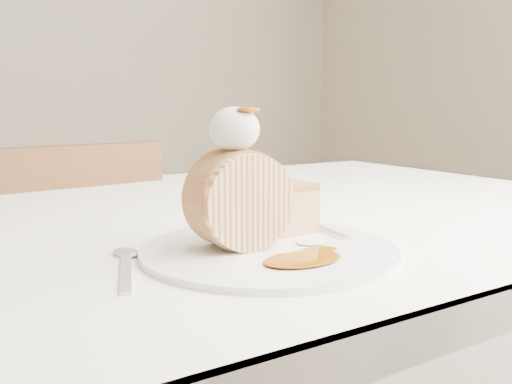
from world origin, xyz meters
TOP-DOWN VIEW (x-y plane):
  - table at (0.00, 0.20)m, footprint 1.40×0.90m
  - chair_far at (-0.11, 0.66)m, footprint 0.42×0.42m
  - plate at (-0.05, -0.04)m, footprint 0.28×0.28m
  - roulade_slice at (-0.07, -0.02)m, footprint 0.10×0.06m
  - cake_chunk at (0.01, 0.01)m, footprint 0.06×0.06m
  - whipped_cream at (-0.08, -0.01)m, footprint 0.05×0.05m
  - caramel_drizzle at (-0.07, -0.03)m, footprint 0.03×0.02m
  - caramel_pool at (-0.05, -0.10)m, footprint 0.09×0.06m
  - fork at (0.05, -0.00)m, footprint 0.05×0.17m
  - spoon at (-0.20, -0.03)m, footprint 0.07×0.14m

SIDE VIEW (x-z plane):
  - chair_far at x=-0.11m, z-range 0.06..0.89m
  - table at x=0.00m, z-range 0.29..1.04m
  - spoon at x=-0.20m, z-range 0.75..0.75m
  - plate at x=-0.05m, z-range 0.75..0.76m
  - fork at x=0.05m, z-range 0.76..0.76m
  - caramel_pool at x=-0.05m, z-range 0.76..0.76m
  - cake_chunk at x=0.01m, z-range 0.76..0.81m
  - roulade_slice at x=-0.07m, z-range 0.76..0.86m
  - whipped_cream at x=-0.08m, z-range 0.86..0.91m
  - caramel_drizzle at x=-0.07m, z-range 0.91..0.91m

